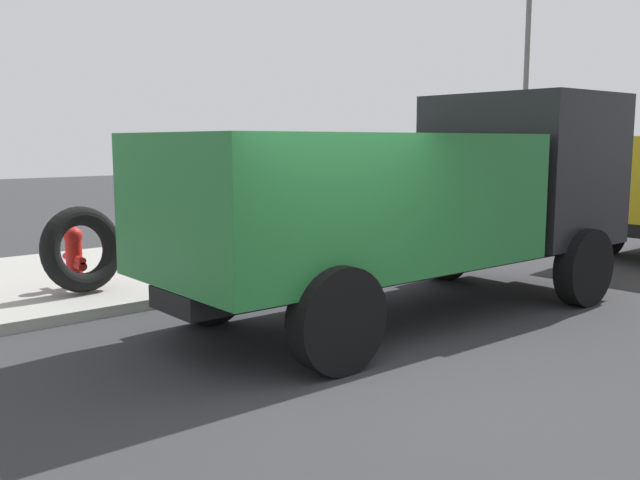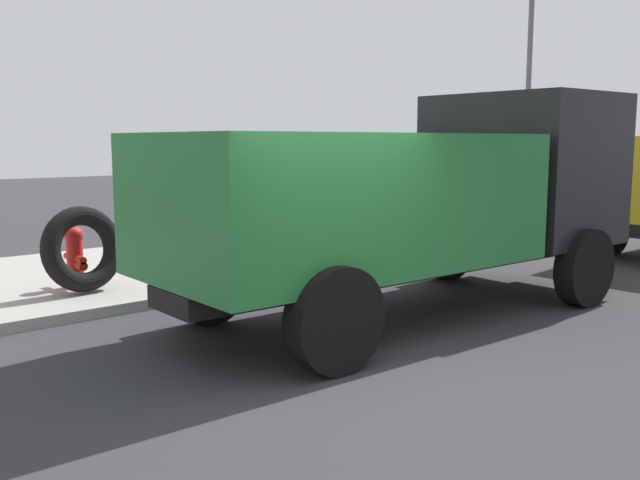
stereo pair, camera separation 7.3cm
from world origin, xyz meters
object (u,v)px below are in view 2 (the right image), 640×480
street_light_pole (528,85)px  dump_truck_green (417,194)px  fire_hydrant (75,255)px  loose_tire (83,249)px

street_light_pole → dump_truck_green: bearing=-157.5°
fire_hydrant → dump_truck_green: 5.11m
loose_tire → dump_truck_green: bearing=-48.0°
fire_hydrant → street_light_pole: size_ratio=0.13×
fire_hydrant → loose_tire: (-0.06, -0.43, 0.15)m
street_light_pole → fire_hydrant: bearing=175.1°
fire_hydrant → dump_truck_green: (3.10, -3.94, 0.98)m
fire_hydrant → loose_tire: 0.46m
fire_hydrant → loose_tire: loose_tire is taller
loose_tire → street_light_pole: (10.51, -0.47, 2.80)m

